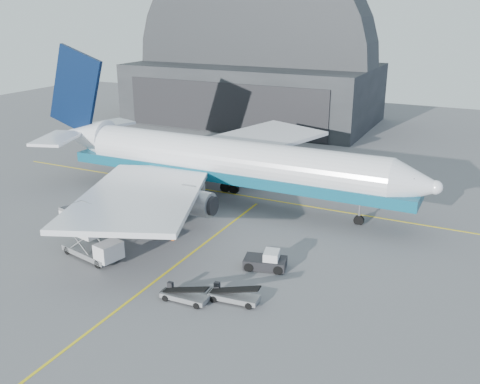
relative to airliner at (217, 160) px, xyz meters
The scene contains 9 objects.
ground 18.54m from the airliner, 73.28° to the right, with size 200.00×200.00×0.00m, color #565659.
taxi_lines 8.53m from the airliner, 40.43° to the right, with size 80.00×42.12×0.02m.
hangar 50.99m from the airliner, 109.41° to the left, with size 50.00×28.30×28.00m.
airliner is the anchor object (origin of this frame).
catering_truck 20.32m from the airliner, 99.67° to the right, with size 7.13×3.87×4.64m.
pushback_tug 20.03m from the airliner, 47.78° to the right, with size 4.34×3.10×1.82m.
belt_loader_a 25.23m from the airliner, 68.02° to the right, with size 4.36×1.65×1.65m.
belt_loader_b 25.36m from the airliner, 58.48° to the right, with size 4.61×1.96×1.73m.
traffic_cone 13.93m from the airliner, 82.68° to the right, with size 0.40×0.40×0.58m.
Camera 1 is at (25.68, -39.28, 23.44)m, focal length 40.00 mm.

